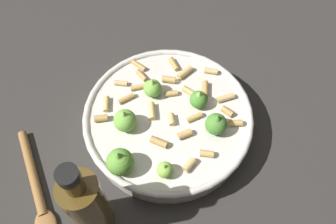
# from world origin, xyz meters

# --- Properties ---
(ground_plane) EXTENTS (2.40, 2.40, 0.00)m
(ground_plane) POSITION_xyz_m (0.00, 0.00, 0.00)
(ground_plane) COLOR #2D2B28
(cooking_pan) EXTENTS (0.31, 0.31, 0.11)m
(cooking_pan) POSITION_xyz_m (-0.00, 0.00, 0.03)
(cooking_pan) COLOR beige
(cooking_pan) RESTS_ON ground
(olive_oil_bottle) EXTENTS (0.06, 0.06, 0.21)m
(olive_oil_bottle) POSITION_xyz_m (-0.03, 0.21, 0.09)
(olive_oil_bottle) COLOR #4C3814
(olive_oil_bottle) RESTS_ON ground
(wooden_spoon) EXTENTS (0.20, 0.11, 0.02)m
(wooden_spoon) POSITION_xyz_m (0.09, 0.24, 0.01)
(wooden_spoon) COLOR olive
(wooden_spoon) RESTS_ON ground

